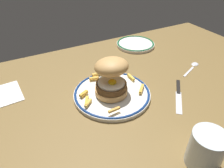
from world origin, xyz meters
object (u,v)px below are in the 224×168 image
Objects in this scene: side_plate at (135,44)px; spoon at (194,65)px; water_glass at (205,151)px; knife at (179,92)px; napkin at (2,95)px; dinner_plate at (112,93)px; burger at (111,75)px.

side_plate is 1.40× the size of spoon.
water_glass reaches higher than knife.
napkin is at bearing 128.50° from water_glass.
burger reaches higher than dinner_plate.
side_plate is 1.25× the size of knife.
dinner_plate is at bearing 101.66° from water_glass.
side_plate reaches higher than napkin.
side_plate is (28.07, 28.69, -0.00)cm from dinner_plate.
napkin is at bearing 153.25° from knife.
knife is 21.05cm from spoon.
knife is at bearing -24.93° from dinner_plate.
knife is at bearing -149.13° from spoon.
dinner_plate is at bearing -99.66° from burger.
side_plate is at bearing 110.58° from spoon.
water_glass is 62.24cm from napkin.
burger reaches higher than napkin.
knife is at bearing -26.75° from napkin.
spoon is (10.25, -27.30, -0.48)cm from side_plate.
water_glass is 0.64× the size of knife.
napkin is (-32.15, 17.01, -0.64)cm from dinner_plate.
knife is (13.73, 22.21, -3.64)cm from water_glass.
knife is 58.69cm from napkin.
side_plate is 38.90cm from knife.
burger is (0.10, 0.58, 6.70)cm from dinner_plate.
burger is at bearing 153.63° from knife.
dinner_plate is at bearing -177.92° from spoon.
burger is at bearing 80.34° from dinner_plate.
burger reaches higher than side_plate.
dinner_plate is 1.99× the size of napkin.
burger reaches higher than water_glass.
water_glass is 0.51× the size of side_plate.
burger is 33.04cm from water_glass.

